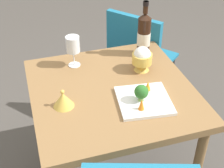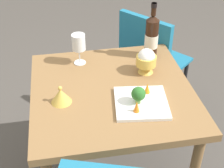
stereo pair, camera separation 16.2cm
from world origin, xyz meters
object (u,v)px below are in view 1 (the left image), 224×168
Objects in this scene: chair_by_wall at (137,54)px; rice_bowl_lid at (63,100)px; wine_glass at (73,45)px; serving_plate at (144,100)px; rice_bowl at (142,58)px; carrot_garnish_right at (148,86)px; carrot_garnish_left at (142,104)px; wine_bottle at (144,34)px; broccoli_floret at (141,92)px.

rice_bowl_lid is (-0.65, 0.63, 0.23)m from chair_by_wall.
wine_glass is 0.51m from serving_plate.
carrot_garnish_right is (-0.20, 0.05, -0.03)m from rice_bowl.
wine_glass is at bearing -98.45° from chair_by_wall.
carrot_garnish_right is (0.13, -0.09, -0.00)m from carrot_garnish_left.
carrot_garnish_left is (-0.49, -0.21, -0.08)m from wine_glass.
serving_plate is at bearing -149.10° from wine_glass.
wine_bottle is 0.47m from serving_plate.
carrot_garnish_left is 1.11× the size of carrot_garnish_right.
serving_plate is (-0.27, 0.09, -0.07)m from rice_bowl.
broccoli_floret is (-0.09, -0.36, 0.03)m from rice_bowl_lid.
chair_by_wall reaches higher than rice_bowl_lid.
broccoli_floret reaches higher than carrot_garnish_left.
wine_bottle is 0.47m from broccoli_floret.
rice_bowl_lid is 0.37m from carrot_garnish_left.
rice_bowl_lid is 1.17× the size of broccoli_floret.
wine_bottle reaches higher than wine_glass.
rice_bowl is at bearing -21.63° from carrot_garnish_left.
chair_by_wall is at bearing -19.45° from rice_bowl.
carrot_garnish_left is at bearing 146.82° from carrot_garnish_right.
broccoli_floret is at bearing -103.86° from rice_bowl_lid.
rice_bowl is (-0.16, 0.07, -0.06)m from wine_bottle.
wine_bottle is 1.83× the size of wine_glass.
rice_bowl is 0.51× the size of serving_plate.
broccoli_floret is 0.07m from carrot_garnish_left.
rice_bowl_lid is at bearing 77.30° from serving_plate.
wine_bottle is 0.39m from carrot_garnish_right.
chair_by_wall reaches higher than broccoli_floret.
broccoli_floret is at bearing -19.95° from carrot_garnish_left.
broccoli_floret is (-0.74, 0.28, 0.26)m from chair_by_wall.
rice_bowl reaches higher than chair_by_wall.
serving_plate is at bearing -78.37° from broccoli_floret.
chair_by_wall is 0.57m from rice_bowl.
carrot_garnish_right is (-0.02, -0.42, 0.00)m from rice_bowl_lid.
carrot_garnish_left reaches higher than carrot_garnish_right.
carrot_garnish_left is (-0.07, 0.04, 0.04)m from serving_plate.
serving_plate is 0.08m from carrot_garnish_left.
carrot_garnish_right is at bearing -57.56° from chair_by_wall.
wine_glass is 0.47m from carrot_garnish_right.
wine_glass reaches higher than serving_plate.
rice_bowl_lid is at bearing 76.14° from broccoli_floret.
wine_bottle reaches higher than carrot_garnish_right.
wine_bottle reaches higher than rice_bowl_lid.
rice_bowl is (-0.47, 0.17, 0.27)m from chair_by_wall.
wine_glass is (-0.00, 0.42, -0.00)m from wine_bottle.
rice_bowl_lid reaches higher than carrot_garnish_left.
wine_glass reaches higher than chair_by_wall.
carrot_garnish_left is 0.16m from carrot_garnish_right.
broccoli_floret is at bearing -151.11° from wine_glass.
rice_bowl is at bearing -22.01° from broccoli_floret.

